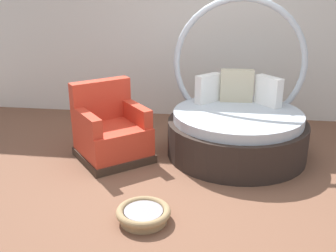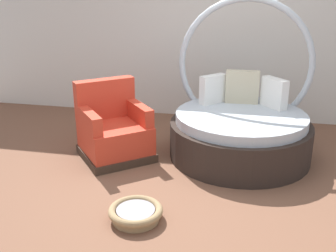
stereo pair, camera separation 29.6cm
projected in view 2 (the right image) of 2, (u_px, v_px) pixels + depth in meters
name	position (u px, v px, depth m)	size (l,w,h in m)	color
ground_plane	(177.00, 187.00, 4.32)	(8.00, 8.00, 0.02)	brown
back_wall	(208.00, 21.00, 6.09)	(8.00, 0.12, 3.03)	silver
round_daybed	(240.00, 126.00, 4.99)	(1.74, 1.74, 1.94)	#2D231E
red_armchair	(113.00, 131.00, 4.97)	(1.12, 1.12, 0.94)	#38281E
pet_basket	(136.00, 213.00, 3.70)	(0.51, 0.51, 0.13)	#9E7F56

